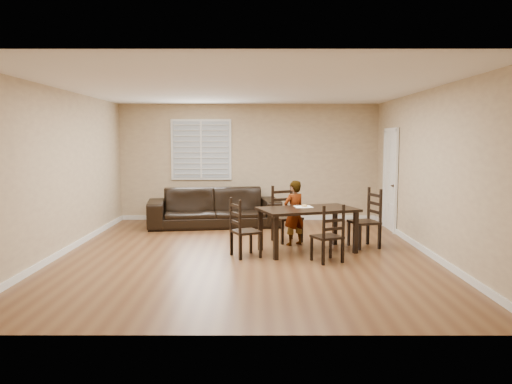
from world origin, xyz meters
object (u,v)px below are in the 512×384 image
(chair_near, at_px, (284,216))
(sofa, at_px, (214,207))
(chair_far, at_px, (331,237))
(chair_left, at_px, (239,231))
(dining_table, at_px, (308,213))
(child, at_px, (294,213))
(chair_right, at_px, (371,220))
(donut, at_px, (304,205))

(chair_near, distance_m, sofa, 2.11)
(chair_far, bearing_deg, chair_left, -40.68)
(chair_far, height_order, chair_left, chair_left)
(chair_near, xyz_separation_m, sofa, (-1.43, 1.54, -0.06))
(dining_table, height_order, chair_far, chair_far)
(dining_table, bearing_deg, chair_near, 90.86)
(chair_near, relative_size, child, 0.89)
(chair_left, height_order, child, child)
(chair_right, height_order, child, child)
(chair_left, bearing_deg, sofa, -12.30)
(chair_left, distance_m, child, 1.34)
(child, bearing_deg, donut, 78.53)
(child, bearing_deg, chair_right, 140.19)
(chair_right, relative_size, child, 0.90)
(sofa, bearing_deg, donut, -61.37)
(chair_far, xyz_separation_m, chair_left, (-1.41, 0.38, 0.02))
(chair_near, height_order, chair_far, chair_near)
(child, bearing_deg, chair_left, 11.62)
(chair_right, bearing_deg, chair_near, -127.46)
(dining_table, height_order, sofa, sofa)
(chair_right, bearing_deg, child, -113.26)
(dining_table, relative_size, chair_far, 1.98)
(chair_far, relative_size, donut, 9.38)
(chair_far, relative_size, chair_right, 0.87)
(sofa, bearing_deg, chair_near, -55.29)
(chair_left, bearing_deg, chair_near, -55.07)
(chair_right, bearing_deg, donut, -96.49)
(dining_table, bearing_deg, chair_left, -179.43)
(chair_left, bearing_deg, chair_far, -129.87)
(chair_near, relative_size, donut, 10.73)
(chair_left, xyz_separation_m, sofa, (-0.65, 2.89, -0.02))
(chair_near, height_order, chair_left, chair_near)
(donut, bearing_deg, child, 111.87)
(chair_near, height_order, chair_right, chair_right)
(chair_far, bearing_deg, chair_near, -95.84)
(dining_table, height_order, child, child)
(dining_table, relative_size, chair_right, 1.72)
(chair_near, relative_size, sofa, 0.37)
(chair_right, distance_m, child, 1.35)
(chair_right, xyz_separation_m, donut, (-1.19, -0.22, 0.29))
(donut, bearing_deg, chair_far, -71.39)
(dining_table, distance_m, chair_right, 1.22)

